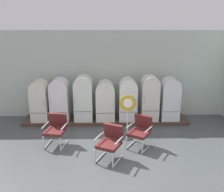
{
  "coord_description": "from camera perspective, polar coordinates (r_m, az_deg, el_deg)",
  "views": [
    {
      "loc": [
        0.06,
        -5.31,
        3.43
      ],
      "look_at": [
        0.23,
        2.75,
        1.05
      ],
      "focal_mm": 38.76,
      "sensor_mm": 36.0,
      "label": 1
    }
  ],
  "objects": [
    {
      "name": "ground",
      "position": [
        6.33,
        -1.61,
        -16.62
      ],
      "size": [
        12.0,
        10.0,
        0.05
      ],
      "primitive_type": "cube",
      "color": "#464B4C"
    },
    {
      "name": "back_wall",
      "position": [
        9.14,
        -1.57,
        5.18
      ],
      "size": [
        11.76,
        0.12,
        3.26
      ],
      "color": "#B8C7B9",
      "rests_on": "ground"
    },
    {
      "name": "display_plinth",
      "position": [
        8.99,
        -1.51,
        -5.56
      ],
      "size": [
        5.94,
        0.95,
        0.12
      ],
      "primitive_type": "cube",
      "color": "#49342B",
      "rests_on": "ground"
    },
    {
      "name": "refrigerator_0",
      "position": [
        8.95,
        -16.63,
        -0.7
      ],
      "size": [
        0.59,
        0.73,
        1.46
      ],
      "color": "silver",
      "rests_on": "display_plinth"
    },
    {
      "name": "refrigerator_1",
      "position": [
        8.75,
        -12.21,
        -0.5
      ],
      "size": [
        0.64,
        0.68,
        1.53
      ],
      "color": "white",
      "rests_on": "display_plinth"
    },
    {
      "name": "refrigerator_2",
      "position": [
        8.63,
        -6.74,
        -0.14
      ],
      "size": [
        0.64,
        0.7,
        1.62
      ],
      "color": "silver",
      "rests_on": "display_plinth"
    },
    {
      "name": "refrigerator_3",
      "position": [
        8.61,
        -1.59,
        -0.83
      ],
      "size": [
        0.66,
        0.69,
        1.42
      ],
      "color": "silver",
      "rests_on": "display_plinth"
    },
    {
      "name": "refrigerator_4",
      "position": [
        8.63,
        3.75,
        -0.43
      ],
      "size": [
        0.63,
        0.7,
        1.52
      ],
      "color": "white",
      "rests_on": "display_plinth"
    },
    {
      "name": "refrigerator_5",
      "position": [
        8.7,
        8.9,
        -0.06
      ],
      "size": [
        0.61,
        0.65,
        1.62
      ],
      "color": "silver",
      "rests_on": "display_plinth"
    },
    {
      "name": "refrigerator_6",
      "position": [
        8.88,
        13.49,
        -0.35
      ],
      "size": [
        0.63,
        0.68,
        1.52
      ],
      "color": "white",
      "rests_on": "display_plinth"
    },
    {
      "name": "armchair_left",
      "position": [
        7.35,
        -13.03,
        -7.36
      ],
      "size": [
        0.68,
        0.76,
        0.92
      ],
      "color": "silver",
      "rests_on": "ground"
    },
    {
      "name": "armchair_right",
      "position": [
        7.09,
        6.71,
        -7.94
      ],
      "size": [
        0.82,
        0.86,
        0.92
      ],
      "color": "silver",
      "rests_on": "ground"
    },
    {
      "name": "armchair_center",
      "position": [
        6.42,
        -0.39,
        -10.53
      ],
      "size": [
        0.79,
        0.85,
        0.92
      ],
      "color": "silver",
      "rests_on": "ground"
    },
    {
      "name": "sign_stand",
      "position": [
        7.42,
        3.7,
        -4.87
      ],
      "size": [
        0.51,
        0.32,
        1.43
      ],
      "color": "#2D2D30",
      "rests_on": "ground"
    }
  ]
}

